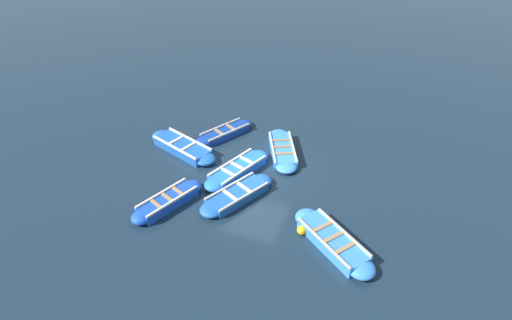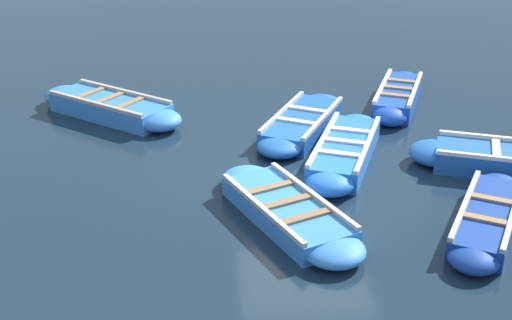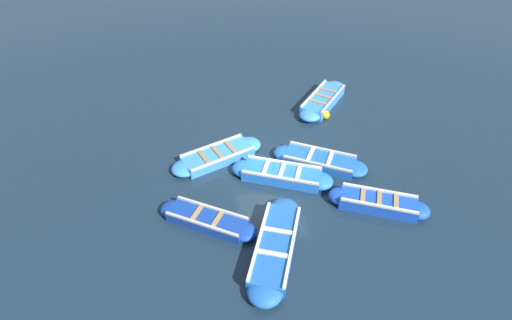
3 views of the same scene
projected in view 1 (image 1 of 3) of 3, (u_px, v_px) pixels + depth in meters
The scene contains 9 objects.
ground_plane at pixel (255, 174), 16.60m from camera, with size 120.00×120.00×0.00m, color #162838.
boat_alongside at pixel (333, 241), 13.30m from camera, with size 2.88×3.38×0.46m.
boat_outer_right at pixel (238, 170), 16.55m from camera, with size 3.52×2.03×0.44m.
boat_centre at pixel (282, 150), 17.79m from camera, with size 3.53×2.27×0.38m.
boat_far_corner at pixel (183, 147), 17.91m from camera, with size 2.16×3.90×0.46m.
boat_outer_left at pixel (225, 133), 18.99m from camera, with size 3.10×2.17×0.38m.
boat_drifting at pixel (237, 195), 15.28m from camera, with size 3.38×2.31×0.40m.
boat_tucked at pixel (168, 201), 14.92m from camera, with size 3.12×1.84×0.46m.
buoy_orange_near at pixel (302, 230), 13.76m from camera, with size 0.34×0.34×0.34m, color #EAB214.
Camera 1 is at (-12.33, -4.58, 10.15)m, focal length 28.00 mm.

